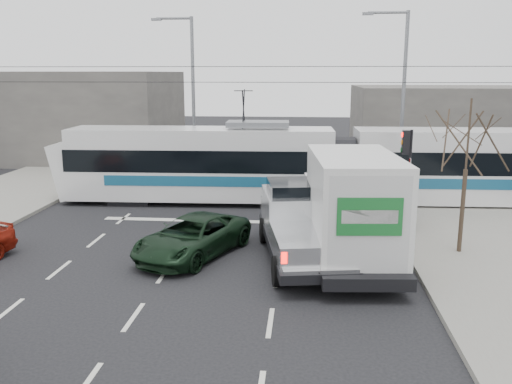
# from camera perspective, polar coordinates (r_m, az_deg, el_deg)

# --- Properties ---
(ground) EXTENTS (120.00, 120.00, 0.00)m
(ground) POSITION_cam_1_polar(r_m,az_deg,el_deg) (16.42, -3.80, -8.74)
(ground) COLOR black
(ground) RESTS_ON ground
(rails) EXTENTS (60.00, 1.60, 0.03)m
(rails) POSITION_cam_1_polar(r_m,az_deg,el_deg) (25.91, -0.37, -0.75)
(rails) COLOR #33302D
(rails) RESTS_ON ground
(building_left) EXTENTS (14.00, 10.00, 6.00)m
(building_left) POSITION_cam_1_polar(r_m,az_deg,el_deg) (40.70, -18.83, 7.66)
(building_left) COLOR slate
(building_left) RESTS_ON ground
(building_right) EXTENTS (12.00, 10.00, 5.00)m
(building_right) POSITION_cam_1_polar(r_m,az_deg,el_deg) (40.40, 18.99, 6.91)
(building_right) COLOR slate
(building_right) RESTS_ON ground
(bare_tree) EXTENTS (2.40, 2.40, 5.00)m
(bare_tree) POSITION_cam_1_polar(r_m,az_deg,el_deg) (18.47, 21.42, 4.96)
(bare_tree) COLOR #47382B
(bare_tree) RESTS_ON ground
(traffic_signal) EXTENTS (0.44, 0.44, 3.60)m
(traffic_signal) POSITION_cam_1_polar(r_m,az_deg,el_deg) (22.21, 15.60, 3.74)
(traffic_signal) COLOR black
(traffic_signal) RESTS_ON ground
(street_lamp_near) EXTENTS (2.38, 0.25, 9.00)m
(street_lamp_near) POSITION_cam_1_polar(r_m,az_deg,el_deg) (29.52, 14.93, 10.46)
(street_lamp_near) COLOR slate
(street_lamp_near) RESTS_ON ground
(street_lamp_far) EXTENTS (2.38, 0.25, 9.00)m
(street_lamp_far) POSITION_cam_1_polar(r_m,az_deg,el_deg) (31.82, -6.97, 10.89)
(street_lamp_far) COLOR slate
(street_lamp_far) RESTS_ON ground
(catenary) EXTENTS (60.00, 0.20, 7.00)m
(catenary) POSITION_cam_1_polar(r_m,az_deg,el_deg) (25.31, -0.38, 7.81)
(catenary) COLOR black
(catenary) RESTS_ON ground
(tram) EXTENTS (25.23, 3.42, 5.14)m
(tram) POSITION_cam_1_polar(r_m,az_deg,el_deg) (25.03, 9.10, 2.86)
(tram) COLOR white
(tram) RESTS_ON ground
(silver_pickup) EXTENTS (3.26, 6.75, 2.35)m
(silver_pickup) POSITION_cam_1_polar(r_m,az_deg,el_deg) (17.70, 4.70, -3.19)
(silver_pickup) COLOR black
(silver_pickup) RESTS_ON ground
(box_truck) EXTENTS (3.01, 7.27, 3.54)m
(box_truck) POSITION_cam_1_polar(r_m,az_deg,el_deg) (17.30, 9.86, -1.70)
(box_truck) COLOR black
(box_truck) RESTS_ON ground
(navy_pickup) EXTENTS (3.33, 5.43, 2.15)m
(navy_pickup) POSITION_cam_1_polar(r_m,az_deg,el_deg) (23.07, 11.13, 0.04)
(navy_pickup) COLOR black
(navy_pickup) RESTS_ON ground
(green_car) EXTENTS (3.78, 5.15, 1.30)m
(green_car) POSITION_cam_1_polar(r_m,az_deg,el_deg) (17.97, -6.69, -4.71)
(green_car) COLOR black
(green_car) RESTS_ON ground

